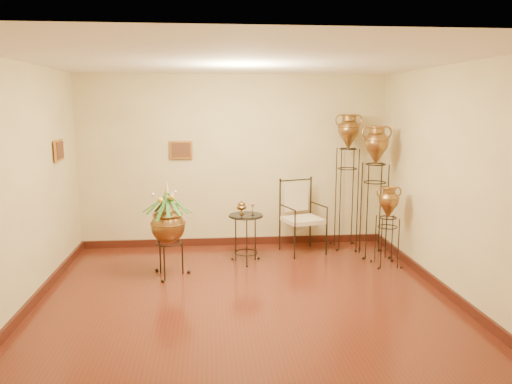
{
  "coord_description": "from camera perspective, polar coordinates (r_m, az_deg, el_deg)",
  "views": [
    {
      "loc": [
        -0.41,
        -5.62,
        2.32
      ],
      "look_at": [
        0.25,
        1.3,
        1.1
      ],
      "focal_mm": 35.0,
      "sensor_mm": 36.0,
      "label": 1
    }
  ],
  "objects": [
    {
      "name": "amphora_short",
      "position": [
        7.47,
        14.8,
        -3.75
      ],
      "size": [
        0.39,
        0.39,
        1.19
      ],
      "rotation": [
        0.0,
        0.0,
        -0.09
      ],
      "color": "black",
      "rests_on": "ground"
    },
    {
      "name": "ground",
      "position": [
        6.1,
        -1.2,
        -12.42
      ],
      "size": [
        5.0,
        5.0,
        0.0
      ],
      "primitive_type": "plane",
      "color": "#571A14",
      "rests_on": "ground"
    },
    {
      "name": "planter_urn",
      "position": [
        6.85,
        -10.04,
        -3.4
      ],
      "size": [
        0.92,
        0.92,
        1.35
      ],
      "rotation": [
        0.0,
        0.0,
        0.33
      ],
      "color": "black",
      "rests_on": "ground"
    },
    {
      "name": "side_table",
      "position": [
        7.42,
        -1.17,
        -5.22
      ],
      "size": [
        0.63,
        0.63,
        0.92
      ],
      "rotation": [
        0.0,
        0.0,
        0.32
      ],
      "color": "black",
      "rests_on": "ground"
    },
    {
      "name": "amphora_mid",
      "position": [
        7.83,
        13.4,
        0.18
      ],
      "size": [
        0.51,
        0.51,
        2.03
      ],
      "rotation": [
        0.0,
        0.0,
        0.12
      ],
      "color": "black",
      "rests_on": "ground"
    },
    {
      "name": "armchair",
      "position": [
        7.89,
        5.4,
        -2.85
      ],
      "size": [
        0.8,
        0.77,
        1.15
      ],
      "rotation": [
        0.0,
        0.0,
        0.31
      ],
      "color": "black",
      "rests_on": "ground"
    },
    {
      "name": "amphora_tall",
      "position": [
        8.17,
        10.37,
        1.36
      ],
      "size": [
        0.46,
        0.46,
        2.2
      ],
      "rotation": [
        0.0,
        0.0,
        -0.07
      ],
      "color": "black",
      "rests_on": "ground"
    },
    {
      "name": "room_shell",
      "position": [
        5.68,
        -1.33,
        4.0
      ],
      "size": [
        5.02,
        5.02,
        2.81
      ],
      "color": "beige",
      "rests_on": "ground"
    }
  ]
}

